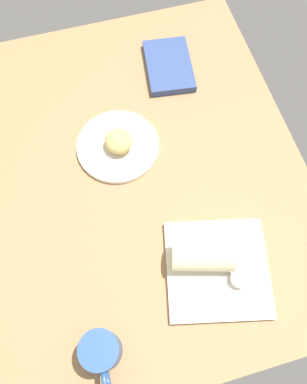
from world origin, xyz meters
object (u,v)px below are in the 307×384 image
scone_pastry (118,142)px  book_stack (169,66)px  round_plate (118,146)px  coffee_mug (101,353)px  breakfast_wrap (203,256)px  square_plate (217,269)px  sauce_cup (240,279)px

scone_pastry → book_stack: bearing=-42.3°
round_plate → coffee_mug: bearing=163.1°
coffee_mug → breakfast_wrap: bearing=-62.9°
square_plate → sauce_cup: bearing=-134.9°
square_plate → book_stack: (62.06, -6.33, 0.40)cm
round_plate → coffee_mug: size_ratio=1.66×
round_plate → square_plate: square_plate is taller
square_plate → breakfast_wrap: (3.07, 3.08, 4.29)cm
round_plate → square_plate: 42.16cm
round_plate → breakfast_wrap: bearing=-161.9°
sauce_cup → coffee_mug: 34.86cm
square_plate → coffee_mug: (-10.81, 30.24, 4.22)cm
scone_pastry → square_plate: bearing=-159.3°
scone_pastry → coffee_mug: size_ratio=0.56×
coffee_mug → scone_pastry: bearing=-17.3°
scone_pastry → sauce_cup: scone_pastry is taller
breakfast_wrap → coffee_mug: bearing=133.2°
book_stack → coffee_mug: 81.63cm
square_plate → scone_pastry: bearing=20.7°
round_plate → scone_pastry: bearing=-150.7°
sauce_cup → book_stack: sauce_cup is taller
scone_pastry → book_stack: scone_pastry is taller
breakfast_wrap → sauce_cup: bearing=-118.7°
round_plate → square_plate: bearing=-159.2°
round_plate → coffee_mug: (-50.24, 15.29, 4.32)cm
square_plate → coffee_mug: coffee_mug is taller
scone_pastry → round_plate: bearing=29.3°
sauce_cup → book_stack: size_ratio=0.21×
sauce_cup → book_stack: bearing=-2.2°
round_plate → sauce_cup: size_ratio=5.08×
scone_pastry → sauce_cup: 46.64cm
round_plate → book_stack: bearing=-43.2°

